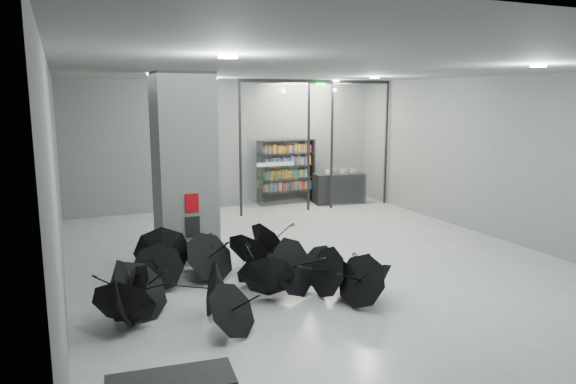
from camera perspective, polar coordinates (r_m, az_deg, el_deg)
name	(u,v)px	position (r m, az deg, el deg)	size (l,w,h in m)	color
room	(332,131)	(10.51, 4.76, 6.55)	(14.00, 14.02, 4.01)	gray
column	(184,168)	(11.62, -11.02, 2.56)	(1.20, 1.20, 4.00)	slate
fire_cabinet	(192,203)	(11.13, -10.23, -1.14)	(0.28, 0.04, 0.38)	#A50A07
info_panel	(193,226)	(11.23, -10.15, -3.64)	(0.30, 0.03, 0.42)	black
exit_sign	(321,86)	(16.30, 3.54, 11.28)	(0.30, 0.06, 0.15)	#0CE533
glass_partition	(317,140)	(16.52, 3.14, 5.58)	(5.06, 0.08, 4.00)	silver
bookshelf	(286,172)	(17.57, -0.18, 2.17)	(1.92, 0.38, 2.11)	black
shop_counter	(339,188)	(17.76, 5.46, 0.39)	(1.65, 0.66, 0.99)	black
umbrella_cluster	(232,281)	(9.58, -5.97, -9.41)	(5.39, 4.12, 1.29)	black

